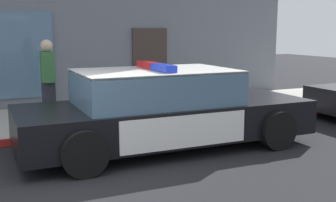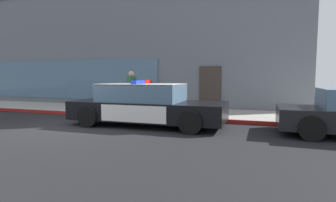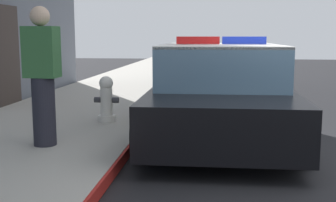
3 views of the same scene
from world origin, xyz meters
name	(u,v)px [view 3 (image 3 of 3)]	position (x,y,z in m)	size (l,w,h in m)	color
curb_red_paint	(114,171)	(0.00, 2.39, 0.08)	(28.80, 0.04, 0.14)	maroon
police_cruiser	(220,89)	(2.35, 1.26, 0.68)	(5.10, 2.13, 1.49)	black
fire_hydrant	(107,100)	(2.27, 3.04, 0.50)	(0.34, 0.39, 0.73)	silver
car_down_street	(213,65)	(8.65, 1.40, 0.63)	(4.51, 2.05, 1.29)	black
pedestrian_on_sidewalk	(42,76)	(0.72, 3.44, 1.01)	(0.28, 0.41, 1.71)	#23232D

